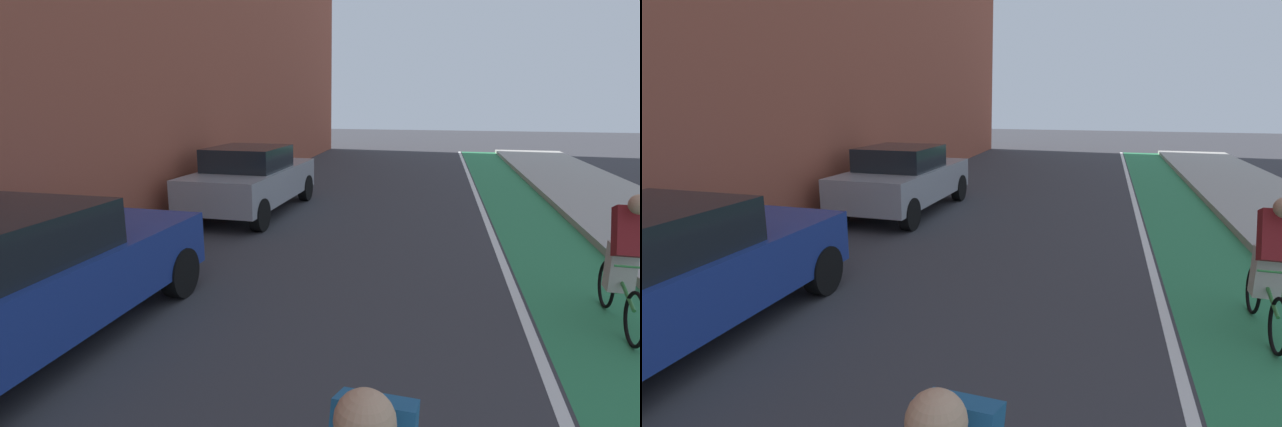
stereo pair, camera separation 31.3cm
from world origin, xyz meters
The scene contains 6 objects.
ground_plane centered at (0.00, 12.33, 0.00)m, with size 71.86×71.86×0.00m, color #38383D.
bike_lane_paint centered at (3.19, 14.33, 0.00)m, with size 1.60×32.67×0.00m, color #2D8451.
lane_divider_stripe centered at (2.29, 14.33, 0.00)m, with size 0.12×32.67×0.00m, color white.
parked_sedan_blue centered at (-2.94, 8.81, 0.79)m, with size 1.98×4.56×1.53m.
parked_sedan_silver centered at (-2.94, 15.51, 0.78)m, with size 1.94×4.31×1.53m.
cyclist_trailing centered at (3.30, 10.97, 0.84)m, with size 0.48×1.65×1.58m.
Camera 1 is at (1.15, 5.01, 2.56)m, focal length 27.58 mm.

